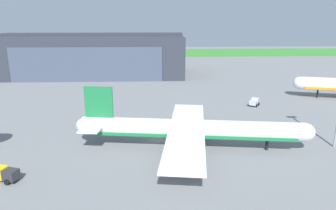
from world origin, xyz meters
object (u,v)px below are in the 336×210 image
Objects in this scene: maintenance_hangar at (94,55)px; airliner_near_left at (190,129)px; pushback_tractor at (2,173)px; stair_truck at (254,102)px.

maintenance_hangar is 1.72× the size of airliner_near_left.
airliner_near_left is 32.31m from pushback_tractor.
pushback_tractor is 1.34× the size of stair_truck.
maintenance_hangar is 95.99m from pushback_tractor.
stair_truck is at bearing 38.13° from pushback_tractor.
stair_truck is (21.62, 28.87, -2.53)m from airliner_near_left.
maintenance_hangar reaches higher than stair_truck.
airliner_near_left is at bearing 21.25° from pushback_tractor.
pushback_tractor is (3.10, -95.66, -7.34)m from maintenance_hangar.
stair_truck is at bearing -45.19° from maintenance_hangar.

